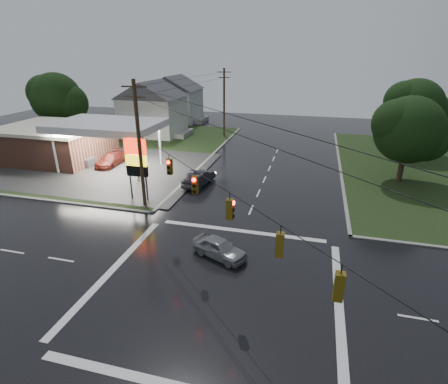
% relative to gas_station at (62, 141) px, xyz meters
% --- Properties ---
extents(ground, '(120.00, 120.00, 0.00)m').
position_rel_gas_station_xyz_m(ground, '(25.68, -19.70, -2.55)').
color(ground, black).
rests_on(ground, ground).
extents(grass_nw, '(36.00, 36.00, 0.08)m').
position_rel_gas_station_xyz_m(grass_nw, '(-0.32, 6.30, -2.51)').
color(grass_nw, black).
rests_on(grass_nw, ground).
extents(gas_station, '(26.20, 18.00, 5.60)m').
position_rel_gas_station_xyz_m(gas_station, '(0.00, 0.00, 0.00)').
color(gas_station, '#2D2D2D').
rests_on(gas_station, ground).
extents(pylon_sign, '(2.00, 0.35, 6.00)m').
position_rel_gas_station_xyz_m(pylon_sign, '(15.18, -9.20, 1.46)').
color(pylon_sign, '#59595E').
rests_on(pylon_sign, ground).
extents(utility_pole_nw, '(2.20, 0.32, 11.00)m').
position_rel_gas_station_xyz_m(utility_pole_nw, '(16.18, -10.20, 3.17)').
color(utility_pole_nw, '#382619').
rests_on(utility_pole_nw, ground).
extents(utility_pole_n, '(2.20, 0.32, 10.50)m').
position_rel_gas_station_xyz_m(utility_pole_n, '(16.18, 18.30, 2.92)').
color(utility_pole_n, '#382619').
rests_on(utility_pole_n, ground).
extents(traffic_signals, '(26.87, 26.87, 1.47)m').
position_rel_gas_station_xyz_m(traffic_signals, '(25.69, -19.72, 3.93)').
color(traffic_signals, black).
rests_on(traffic_signals, ground).
extents(house_near, '(11.05, 8.48, 8.60)m').
position_rel_gas_station_xyz_m(house_near, '(4.73, 16.30, 1.86)').
color(house_near, silver).
rests_on(house_near, ground).
extents(house_far, '(11.05, 8.48, 8.60)m').
position_rel_gas_station_xyz_m(house_far, '(3.73, 28.30, 1.86)').
color(house_far, silver).
rests_on(house_far, ground).
extents(tree_nw_behind, '(8.93, 7.60, 10.00)m').
position_rel_gas_station_xyz_m(tree_nw_behind, '(-8.17, 10.29, 3.63)').
color(tree_nw_behind, black).
rests_on(tree_nw_behind, ground).
extents(tree_ne_near, '(7.99, 6.80, 8.98)m').
position_rel_gas_station_xyz_m(tree_ne_near, '(39.82, 2.29, 3.01)').
color(tree_ne_near, black).
rests_on(tree_ne_near, ground).
extents(tree_ne_far, '(8.46, 7.20, 9.80)m').
position_rel_gas_station_xyz_m(tree_ne_far, '(42.83, 14.29, 3.63)').
color(tree_ne_far, black).
rests_on(tree_ne_far, ground).
extents(car_north, '(2.36, 4.95, 1.56)m').
position_rel_gas_station_xyz_m(car_north, '(19.30, -4.01, -1.76)').
color(car_north, black).
rests_on(car_north, ground).
extents(car_crossing, '(4.27, 3.04, 1.35)m').
position_rel_gas_station_xyz_m(car_crossing, '(24.95, -16.62, -1.87)').
color(car_crossing, gray).
rests_on(car_crossing, ground).
extents(car_pump, '(2.22, 5.23, 1.50)m').
position_rel_gas_station_xyz_m(car_pump, '(6.89, -0.49, -1.80)').
color(car_pump, '#521912').
rests_on(car_pump, ground).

